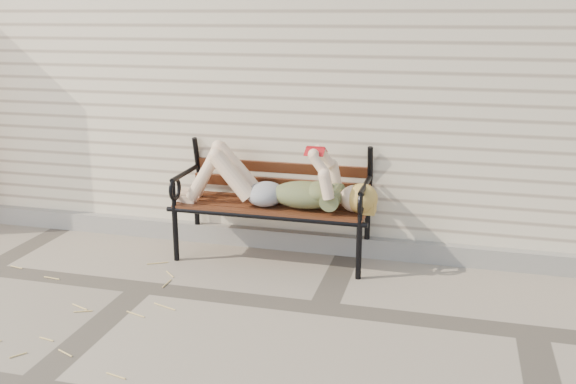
# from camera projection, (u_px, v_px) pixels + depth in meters

# --- Properties ---
(ground) EXTENTS (80.00, 80.00, 0.00)m
(ground) POSITION_uv_depth(u_px,v_px,m) (143.00, 288.00, 4.37)
(ground) COLOR gray
(ground) RESTS_ON ground
(house_wall) EXTENTS (8.00, 4.00, 3.00)m
(house_wall) POSITION_uv_depth(u_px,v_px,m) (266.00, 42.00, 6.75)
(house_wall) COLOR beige
(house_wall) RESTS_ON ground
(foundation_strip) EXTENTS (8.00, 0.10, 0.15)m
(foundation_strip) POSITION_uv_depth(u_px,v_px,m) (197.00, 231.00, 5.25)
(foundation_strip) COLOR gray
(foundation_strip) RESTS_ON ground
(garden_bench) EXTENTS (1.57, 0.62, 1.01)m
(garden_bench) POSITION_uv_depth(u_px,v_px,m) (275.00, 183.00, 4.81)
(garden_bench) COLOR black
(garden_bench) RESTS_ON ground
(reading_woman) EXTENTS (1.48, 0.34, 0.47)m
(reading_woman) POSITION_uv_depth(u_px,v_px,m) (272.00, 183.00, 4.68)
(reading_woman) COLOR #0A2F46
(reading_woman) RESTS_ON ground
(straw_scatter) EXTENTS (2.86, 1.76, 0.01)m
(straw_scatter) POSITION_uv_depth(u_px,v_px,m) (43.00, 301.00, 4.15)
(straw_scatter) COLOR #E4C26F
(straw_scatter) RESTS_ON ground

